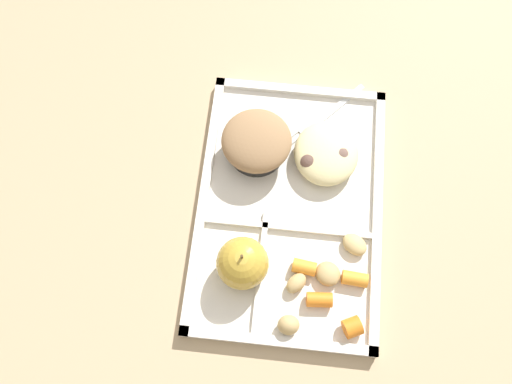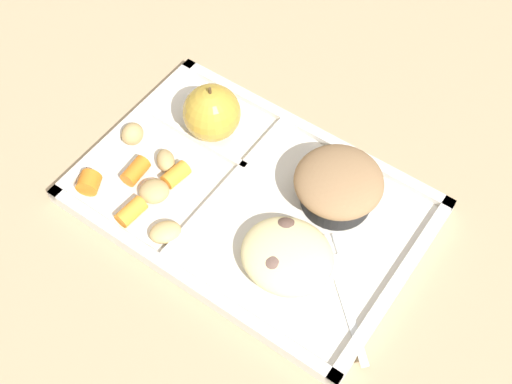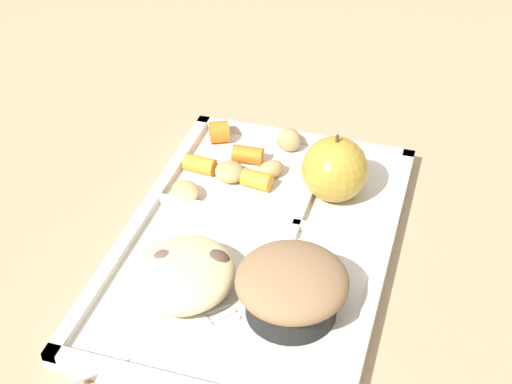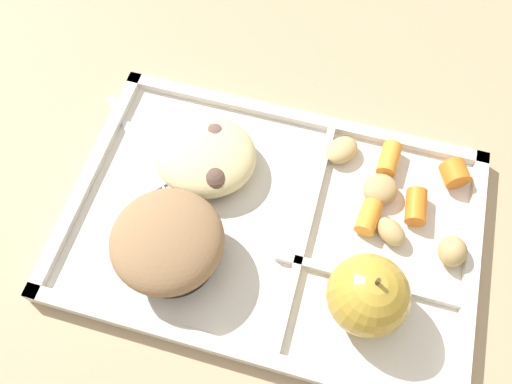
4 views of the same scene
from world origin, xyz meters
name	(u,v)px [view 4 (image 4 of 4)]	position (x,y,z in m)	size (l,w,h in m)	color
ground	(271,227)	(0.00, 0.00, 0.00)	(6.00, 6.00, 0.00)	tan
lunch_tray	(272,225)	(0.00, 0.00, 0.01)	(0.39, 0.26, 0.02)	silver
green_apple	(368,295)	(-0.10, 0.06, 0.05)	(0.07, 0.07, 0.08)	#B79333
bran_muffin	(168,244)	(0.08, 0.06, 0.04)	(0.10, 0.10, 0.06)	black
carrot_slice_small	(369,217)	(-0.09, -0.03, 0.02)	(0.02, 0.02, 0.03)	orange
carrot_slice_near_corner	(455,173)	(-0.16, -0.10, 0.02)	(0.03, 0.03, 0.02)	orange
carrot_slice_back	(389,159)	(-0.10, -0.10, 0.02)	(0.02, 0.02, 0.03)	orange
carrot_slice_edge	(416,206)	(-0.13, -0.05, 0.02)	(0.02, 0.02, 0.03)	orange
potato_chunk_browned	(342,150)	(-0.05, -0.09, 0.02)	(0.04, 0.03, 0.02)	tan
potato_chunk_golden	(391,232)	(-0.11, -0.02, 0.02)	(0.03, 0.02, 0.02)	tan
potato_chunk_large	(380,189)	(-0.09, -0.06, 0.02)	(0.04, 0.03, 0.02)	tan
potato_chunk_wedge	(452,251)	(-0.17, -0.01, 0.02)	(0.03, 0.03, 0.03)	tan
egg_noodle_pile	(205,155)	(0.08, -0.05, 0.03)	(0.10, 0.09, 0.04)	beige
meatball_side	(201,180)	(0.08, -0.02, 0.03)	(0.03, 0.03, 0.03)	brown
meatball_front	(215,180)	(0.06, -0.02, 0.03)	(0.03, 0.03, 0.03)	brown
meatball_back	(214,140)	(0.08, -0.07, 0.03)	(0.04, 0.04, 0.04)	brown
plastic_fork	(146,157)	(0.14, -0.04, 0.01)	(0.12, 0.12, 0.00)	silver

